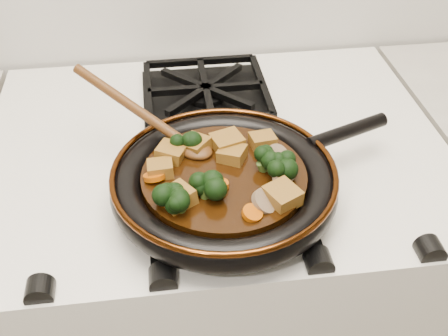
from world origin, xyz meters
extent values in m
cube|color=silver|center=(0.00, 1.69, 0.45)|extent=(0.76, 0.60, 0.90)
cylinder|color=black|center=(-0.01, 1.54, 0.93)|extent=(0.29, 0.29, 0.01)
torus|color=black|center=(-0.01, 1.54, 0.94)|extent=(0.32, 0.32, 0.04)
torus|color=#441F09|center=(-0.01, 1.54, 0.96)|extent=(0.31, 0.31, 0.01)
cylinder|color=black|center=(0.19, 1.62, 0.96)|extent=(0.14, 0.07, 0.02)
cylinder|color=black|center=(-0.01, 1.54, 0.95)|extent=(0.23, 0.23, 0.02)
cube|color=brown|center=(-0.09, 1.55, 0.97)|extent=(0.04, 0.04, 0.02)
cube|color=brown|center=(-0.04, 1.60, 0.97)|extent=(0.05, 0.05, 0.03)
cube|color=brown|center=(-0.08, 1.59, 0.97)|extent=(0.05, 0.05, 0.03)
cube|color=brown|center=(-0.07, 1.49, 0.97)|extent=(0.06, 0.05, 0.03)
cube|color=brown|center=(0.01, 1.57, 0.97)|extent=(0.05, 0.05, 0.02)
cube|color=brown|center=(0.06, 1.60, 0.97)|extent=(0.04, 0.04, 0.02)
cube|color=brown|center=(0.01, 1.60, 0.97)|extent=(0.05, 0.05, 0.03)
cube|color=brown|center=(0.06, 1.47, 0.97)|extent=(0.05, 0.06, 0.03)
cylinder|color=#B94D05|center=(-0.05, 1.60, 0.96)|extent=(0.03, 0.03, 0.02)
cylinder|color=#B94D05|center=(-0.10, 1.54, 0.96)|extent=(0.03, 0.03, 0.02)
cylinder|color=#B94D05|center=(-0.02, 1.51, 0.96)|extent=(0.03, 0.03, 0.01)
cylinder|color=#B94D05|center=(0.02, 1.45, 0.96)|extent=(0.03, 0.03, 0.02)
cylinder|color=#7D6448|center=(0.04, 1.47, 0.97)|extent=(0.05, 0.05, 0.03)
cylinder|color=#7D6448|center=(0.07, 1.56, 0.97)|extent=(0.04, 0.04, 0.02)
cylinder|color=#7D6448|center=(0.07, 1.51, 0.97)|extent=(0.05, 0.05, 0.03)
ellipsoid|color=#4F2C11|center=(-0.04, 1.59, 0.96)|extent=(0.07, 0.07, 0.02)
cylinder|color=#4F2C11|center=(-0.12, 1.66, 1.00)|extent=(0.02, 0.02, 0.23)
camera|label=1|loc=(-0.09, 0.95, 1.45)|focal=45.00mm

